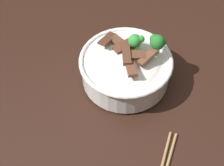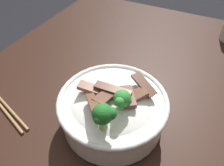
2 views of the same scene
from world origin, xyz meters
TOP-DOWN VIEW (x-y plane):
  - dining_table at (0.00, 0.00)m, footprint 1.40×0.86m
  - rice_bowl at (-0.02, 0.05)m, footprint 0.25×0.25m
  - chopsticks_pair at (0.06, -0.24)m, footprint 0.09×0.23m

SIDE VIEW (x-z plane):
  - dining_table at x=0.00m, z-range 0.28..1.03m
  - chopsticks_pair at x=0.06m, z-range 0.75..0.75m
  - rice_bowl at x=-0.02m, z-range 0.73..0.88m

